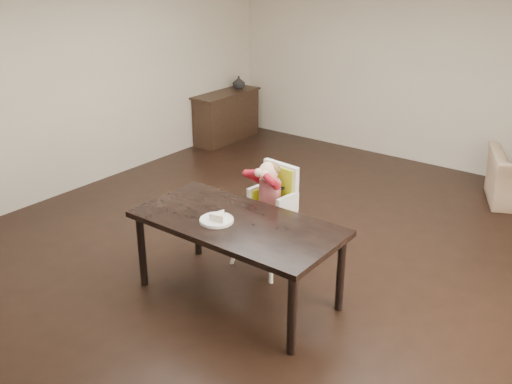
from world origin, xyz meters
TOP-DOWN VIEW (x-y plane):
  - ground at (0.00, 0.00)m, footprint 7.00×7.00m
  - room_walls at (0.00, 0.00)m, footprint 6.02×7.02m
  - dining_table at (0.28, -0.90)m, footprint 1.80×0.90m
  - high_chair at (0.16, -0.23)m, footprint 0.49×0.49m
  - plate at (0.16, -1.01)m, footprint 0.36×0.36m
  - sideboard at (-2.78, 2.61)m, footprint 0.44×1.26m
  - vase at (-2.78, 2.94)m, footprint 0.27×0.27m

SIDE VIEW (x-z plane):
  - ground at x=0.00m, z-range 0.00..0.00m
  - sideboard at x=-2.78m, z-range 0.00..0.79m
  - dining_table at x=0.28m, z-range 0.30..1.05m
  - high_chair at x=0.16m, z-range 0.22..1.29m
  - plate at x=0.16m, z-range 0.74..0.82m
  - vase at x=-2.78m, z-range 0.79..0.99m
  - room_walls at x=0.00m, z-range 0.50..3.21m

